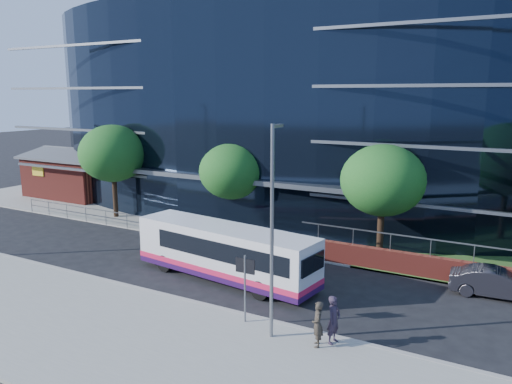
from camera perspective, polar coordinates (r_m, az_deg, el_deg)
The scene contains 18 objects.
ground at distance 24.38m, azimuth -8.62°, elevation -11.07°, with size 200.00×200.00×0.00m, color black.
pavement_near at distance 21.00m, azimuth -17.29°, elevation -15.05°, with size 80.00×8.00×0.15m, color gray.
kerb at distance 23.63m, azimuth -10.14°, elevation -11.65°, with size 80.00×0.25×0.16m, color gray.
yellow_line_outer at distance 23.81m, azimuth -9.82°, elevation -11.66°, with size 80.00×0.08×0.01m, color gold.
yellow_line_inner at distance 23.91m, azimuth -9.59°, elevation -11.54°, with size 80.00×0.08×0.01m, color gold.
far_forecourt at distance 36.18m, azimuth -5.49°, elevation -3.50°, with size 50.00×8.00×0.10m, color gray.
glass_office at distance 42.59m, azimuth 4.22°, elevation 9.55°, with size 44.00×23.10×16.00m.
brick_pavilion at distance 48.21m, azimuth -19.65°, elevation 1.87°, with size 8.60×6.66×4.40m.
guard_railings at distance 34.14m, azimuth -12.12°, elevation -3.26°, with size 24.00×0.05×1.10m.
street_sign at distance 20.00m, azimuth -1.26°, elevation -9.39°, with size 0.85×0.09×2.80m.
tree_far_a at distance 38.24m, azimuth -16.05°, elevation 4.25°, with size 4.95×4.95×6.98m.
tree_far_b at distance 32.48m, azimuth -2.77°, elevation 2.36°, with size 4.29×4.29×6.05m.
tree_far_c at distance 28.01m, azimuth 14.29°, elevation 1.29°, with size 4.62×4.62×6.51m.
streetlight_east at distance 18.12m, azimuth 1.87°, elevation -3.98°, with size 0.15×0.77×8.00m.
city_bus at distance 24.99m, azimuth -3.43°, elevation -6.88°, with size 10.26×3.53×2.72m.
parked_car at distance 25.69m, azimuth 25.77°, elevation -9.33°, with size 1.41×4.03×1.33m, color black.
pedestrian at distance 19.05m, azimuth 8.87°, elevation -14.21°, with size 0.66×0.43×1.81m, color #281F2E.
pedestrian_b at distance 18.75m, azimuth 7.06°, elevation -14.75°, with size 0.62×0.41×1.70m, color #302A21.
Camera 1 is at (14.01, -17.72, 9.17)m, focal length 35.00 mm.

